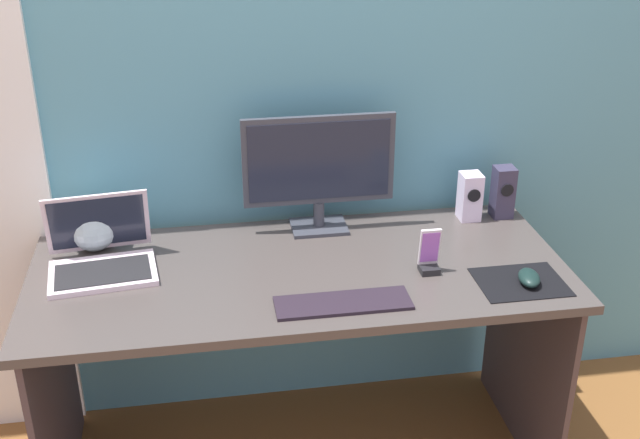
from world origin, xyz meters
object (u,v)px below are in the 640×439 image
Objects in this scene: monitor at (319,168)px; phone_in_dock at (429,257)px; keyboard_external at (343,303)px; speaker_right at (503,192)px; laptop at (101,256)px; mouse at (529,278)px; speaker_near_monitor at (470,196)px; fishbowl at (93,225)px.

monitor reaches higher than phone_in_dock.
speaker_right is at bearing 36.80° from keyboard_external.
monitor reaches higher than laptop.
mouse is at bearing -101.02° from speaker_right.
speaker_right is 1.26× the size of phone_in_dock.
laptop is at bearing 178.51° from mouse.
speaker_near_monitor is at bearing -179.98° from speaker_right.
speaker_right is at bearing 7.04° from laptop.
laptop is 0.74m from keyboard_external.
keyboard_external is 2.68× the size of phone_in_dock.
speaker_near_monitor is 0.45m from mouse.
laptop is 0.96m from phone_in_dock.
speaker_near_monitor reaches higher than phone_in_dock.
monitor reaches higher than fishbowl.
phone_in_dock is at bearing 167.64° from mouse.
mouse is (-0.09, -0.45, -0.07)m from speaker_right.
keyboard_external is at bearing -143.22° from speaker_right.
phone_in_dock reaches higher than mouse.
monitor is 0.52m from keyboard_external.
keyboard_external is at bearing -33.14° from fishbowl.
monitor is at bearing 129.03° from phone_in_dock.
speaker_right is at bearing -0.49° from monitor.
laptop reaches higher than speaker_near_monitor.
speaker_near_monitor is 1.22m from fishbowl.
mouse is at bearing -24.28° from phone_in_dock.
laptop is at bearing 169.81° from phone_in_dock.
laptop is at bearing -172.96° from speaker_right.
laptop is at bearing -166.24° from monitor.
laptop reaches higher than phone_in_dock.
speaker_near_monitor is 0.43× the size of keyboard_external.
keyboard_external is at bearing -165.57° from mouse.
monitor is 0.63m from speaker_right.
fishbowl is (-0.03, 0.14, 0.03)m from laptop.
keyboard_external is (-0.01, -0.48, -0.21)m from monitor.
speaker_right is 1.08× the size of fishbowl.
laptop is 2.38× the size of phone_in_dock.
laptop reaches higher than keyboard_external.
laptop is 0.89× the size of keyboard_external.
monitor is 3.02× the size of speaker_near_monitor.
monitor is 0.46m from phone_in_dock.
speaker_near_monitor is 1.19m from laptop.
phone_in_dock is (0.28, 0.14, 0.04)m from keyboard_external.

